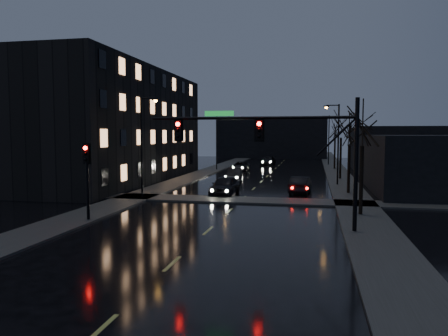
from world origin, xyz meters
The scene contains 23 objects.
ground centered at (0.00, 0.00, 0.00)m, with size 160.00×160.00×0.00m, color black.
sidewalk_left centered at (-8.50, 35.00, 0.06)m, with size 3.00×140.00×0.12m, color #2D2D2B.
sidewalk_right centered at (8.50, 35.00, 0.06)m, with size 3.00×140.00×0.12m, color #2D2D2B.
sidewalk_cross centered at (0.00, 18.50, 0.06)m, with size 40.00×3.00×0.12m, color #2D2D2B.
apartment_block centered at (-16.50, 30.00, 6.00)m, with size 12.00×30.00×12.00m, color black.
commercial_right_near centered at (15.50, 26.00, 2.50)m, with size 10.00×14.00×5.00m, color black.
commercial_right_far centered at (17.00, 48.00, 3.00)m, with size 12.00×18.00×6.00m, color black.
far_block centered at (-3.00, 78.00, 4.00)m, with size 22.00×10.00×8.00m, color black.
signal_mast centered at (3.85, 9.00, 4.87)m, with size 11.11×0.41×7.00m.
signal_pole_left centered at (-7.50, 8.99, 3.01)m, with size 0.35×0.41×4.53m.
tree_near centered at (8.40, 14.00, 6.22)m, with size 3.52×3.52×8.08m.
tree_mid_a centered at (8.40, 24.00, 5.83)m, with size 3.30×3.30×7.58m.
tree_mid_b centered at (8.40, 36.00, 6.61)m, with size 3.74×3.74×8.59m.
tree_far centered at (8.40, 50.00, 6.06)m, with size 3.43×3.43×7.88m.
streetlight_l_near centered at (-7.58, 18.00, 4.77)m, with size 1.53×0.28×8.00m.
streetlight_l_far centered at (-7.58, 45.00, 4.77)m, with size 1.53×0.28×8.00m.
streetlight_r_mid centered at (7.58, 30.00, 4.77)m, with size 1.53×0.28×8.00m.
streetlight_r_far centered at (7.58, 58.00, 4.77)m, with size 1.53×0.28×8.00m.
oncoming_car_a centered at (-1.80, 21.33, 0.80)m, with size 1.90×4.71×1.61m, color black.
oncoming_car_b centered at (-2.87, 31.92, 0.70)m, with size 1.49×4.27×1.41m, color black.
oncoming_car_c centered at (-4.34, 44.46, 0.64)m, with size 2.13×4.62×1.28m, color black.
oncoming_car_d centered at (-1.80, 56.35, 0.69)m, with size 1.94×4.76×1.38m, color black.
lead_car centered at (4.38, 23.81, 0.72)m, with size 1.53×4.39×1.45m, color black.
Camera 1 is at (5.46, -14.25, 5.20)m, focal length 35.00 mm.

